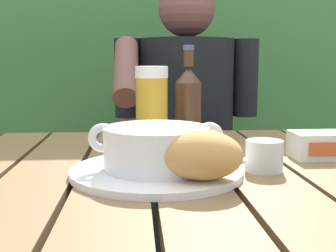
{
  "coord_description": "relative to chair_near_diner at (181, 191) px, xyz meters",
  "views": [
    {
      "loc": [
        -0.09,
        -0.8,
        0.97
      ],
      "look_at": [
        -0.03,
        0.03,
        0.85
      ],
      "focal_mm": 46.65,
      "sensor_mm": 36.0,
      "label": 1
    }
  ],
  "objects": [
    {
      "name": "soup_bowl",
      "position": [
        -0.14,
        -0.91,
        0.36
      ],
      "size": [
        0.23,
        0.18,
        0.08
      ],
      "color": "white",
      "rests_on": "serving_plate"
    },
    {
      "name": "table_knife",
      "position": [
        0.01,
        -0.83,
        0.31
      ],
      "size": [
        0.15,
        0.03,
        0.01
      ],
      "color": "silver",
      "rests_on": "dining_table"
    },
    {
      "name": "person_eating",
      "position": [
        -0.0,
        -0.2,
        0.27
      ],
      "size": [
        0.48,
        0.47,
        1.25
      ],
      "color": "black",
      "rests_on": "ground_plane"
    },
    {
      "name": "dining_table",
      "position": [
        -0.08,
        -0.84,
        0.19
      ],
      "size": [
        1.14,
        0.81,
        0.78
      ],
      "color": "brown",
      "rests_on": "ground_plane"
    },
    {
      "name": "butter_tub",
      "position": [
        0.2,
        -0.8,
        0.33
      ],
      "size": [
        0.11,
        0.08,
        0.05
      ],
      "color": "white",
      "rests_on": "dining_table"
    },
    {
      "name": "beer_glass",
      "position": [
        -0.14,
        -0.65,
        0.4
      ],
      "size": [
        0.07,
        0.07,
        0.18
      ],
      "color": "gold",
      "rests_on": "dining_table"
    },
    {
      "name": "chair_near_diner",
      "position": [
        0.0,
        0.0,
        0.0
      ],
      "size": [
        0.48,
        0.47,
        0.95
      ],
      "color": "brown",
      "rests_on": "ground_plane"
    },
    {
      "name": "serving_plate",
      "position": [
        -0.14,
        -0.91,
        0.31
      ],
      "size": [
        0.3,
        0.3,
        0.01
      ],
      "color": "white",
      "rests_on": "dining_table"
    },
    {
      "name": "bread_roll",
      "position": [
        -0.07,
        -0.99,
        0.36
      ],
      "size": [
        0.15,
        0.12,
        0.08
      ],
      "color": "tan",
      "rests_on": "serving_plate"
    },
    {
      "name": "beer_bottle",
      "position": [
        -0.04,
        -0.57,
        0.4
      ],
      "size": [
        0.07,
        0.07,
        0.23
      ],
      "color": "#4B2E1B",
      "rests_on": "dining_table"
    },
    {
      "name": "hedge_backdrop",
      "position": [
        -0.16,
        0.61,
        0.57
      ],
      "size": [
        3.92,
        0.86,
        2.08
      ],
      "color": "#3F7439",
      "rests_on": "ground_plane"
    },
    {
      "name": "water_glass_small",
      "position": [
        0.05,
        -0.9,
        0.34
      ],
      "size": [
        0.07,
        0.07,
        0.06
      ],
      "color": "silver",
      "rests_on": "dining_table"
    }
  ]
}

